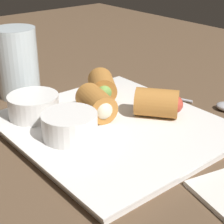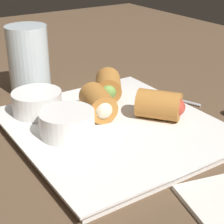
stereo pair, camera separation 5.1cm
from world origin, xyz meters
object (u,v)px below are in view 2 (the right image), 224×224
Objects in this scene: dipping_bowl_near at (67,122)px; serving_plate at (112,127)px; spoon at (220,109)px; dipping_bowl_far at (37,101)px; drinking_glass at (29,60)px.

serving_plate is at bearing -93.51° from dipping_bowl_near.
dipping_bowl_far is at bearing 63.60° from spoon.
dipping_bowl_far is 28.47cm from spoon.
drinking_glass is (20.72, 3.68, 5.14)cm from serving_plate.
dipping_bowl_near is 8.41cm from dipping_bowl_far.
spoon is (-4.22, -24.76, -2.75)cm from dipping_bowl_near.
dipping_bowl_far is 0.38× the size of spoon.
serving_plate is 3.96× the size of dipping_bowl_near.
dipping_bowl_far is at bearing 40.09° from serving_plate.
spoon is 33.16cm from drinking_glass.
serving_plate reaches higher than spoon.
serving_plate is 11.77cm from dipping_bowl_far.
spoon is at bearing -138.55° from drinking_glass.
dipping_bowl_far is (8.80, 7.40, 2.54)cm from serving_plate.
dipping_bowl_far is at bearing 162.66° from drinking_glass.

